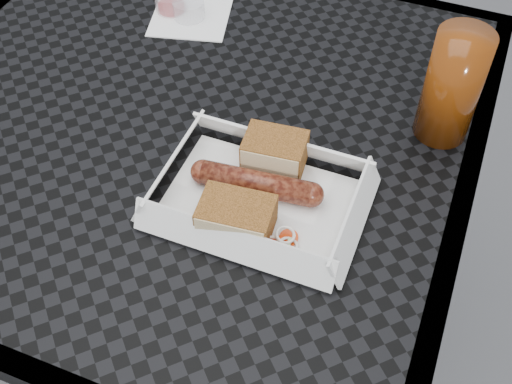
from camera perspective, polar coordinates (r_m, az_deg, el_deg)
ground at (r=1.50m, az=-4.17°, el=-14.32°), size 60.00×60.00×0.00m
patio_table at (r=0.94m, az=-6.45°, el=3.54°), size 0.80×0.80×0.74m
food_tray at (r=0.77m, az=0.27°, el=-0.80°), size 0.22×0.15×0.00m
bratwurst at (r=0.77m, az=0.03°, el=0.79°), size 0.17×0.05×0.03m
bread_near at (r=0.79m, az=1.67°, el=3.51°), size 0.08×0.06×0.05m
bread_far at (r=0.73m, az=-1.76°, el=-2.26°), size 0.09×0.06×0.04m
veg_garnish at (r=0.73m, az=2.29°, el=-4.79°), size 0.03×0.03×0.00m
napkin at (r=1.06m, az=-5.82°, el=15.28°), size 0.15×0.15×0.00m
condiment_cup_sauce at (r=1.07m, az=-7.58°, el=16.35°), size 0.05×0.05×0.03m
condiment_cup_empty at (r=1.05m, az=-6.00°, el=15.84°), size 0.05×0.05×0.03m
drink_glass at (r=0.84m, az=17.07°, el=8.96°), size 0.07×0.07×0.15m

